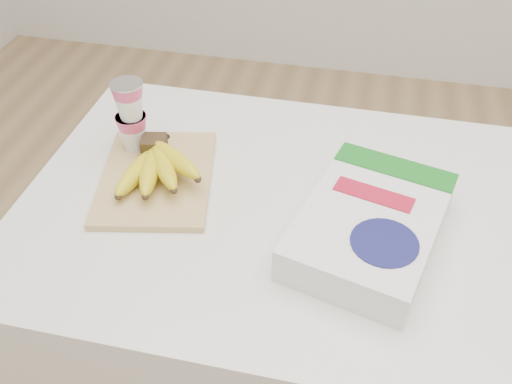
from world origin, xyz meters
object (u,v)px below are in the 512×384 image
at_px(cereal_box, 370,225).
at_px(yogurt_stack, 131,114).
at_px(cutting_board, 157,178).
at_px(bananas, 156,165).
at_px(table, 297,335).

bearing_deg(cereal_box, yogurt_stack, 177.37).
distance_m(yogurt_stack, cereal_box, 0.51).
relative_size(cutting_board, bananas, 1.53).
xyz_separation_m(yogurt_stack, cereal_box, (0.49, -0.15, -0.06)).
bearing_deg(yogurt_stack, cereal_box, -17.00).
distance_m(table, bananas, 0.53).
height_order(cutting_board, cereal_box, cereal_box).
distance_m(bananas, yogurt_stack, 0.12).
bearing_deg(cutting_board, bananas, -46.63).
height_order(yogurt_stack, cereal_box, yogurt_stack).
distance_m(cutting_board, bananas, 0.03).
relative_size(cutting_board, yogurt_stack, 1.92).
relative_size(table, bananas, 5.69).
xyz_separation_m(table, cutting_board, (-0.30, 0.01, 0.41)).
xyz_separation_m(cutting_board, bananas, (0.00, -0.00, 0.03)).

